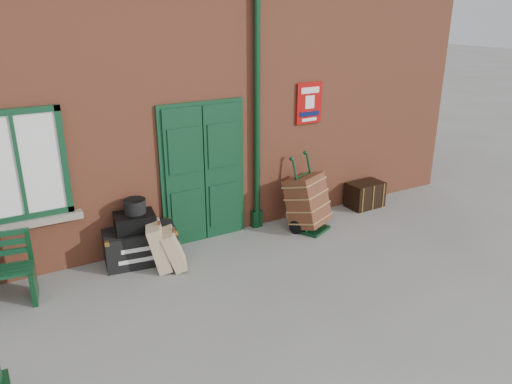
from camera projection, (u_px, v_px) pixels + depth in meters
ground at (267, 271)px, 7.21m from camera, size 80.00×80.00×0.00m
station_building at (172, 88)px, 9.30m from camera, size 10.30×4.30×4.36m
houdini_trunk at (140, 245)px, 7.42m from camera, size 1.11×0.71×0.52m
strongbox at (135, 222)px, 7.26m from camera, size 0.62×0.49×0.26m
hatbox at (135, 206)px, 7.22m from camera, size 0.35×0.35×0.21m
suitcase_back at (159, 246)px, 7.18m from camera, size 0.47×0.57×0.71m
suitcase_front at (174, 249)px, 7.20m from camera, size 0.47×0.53×0.61m
porter_trolley at (308, 202)px, 8.43m from camera, size 0.83×0.86×1.28m
dark_trunk at (365, 195)px, 9.47m from camera, size 0.68×0.46×0.48m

